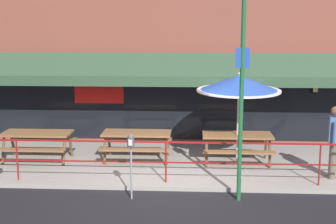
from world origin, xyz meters
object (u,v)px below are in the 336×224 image
(picnic_table_centre, at_px, (137,138))
(picnic_table_right, at_px, (237,140))
(picnic_table_left, at_px, (37,138))
(street_sign_pole, at_px, (241,100))
(pedestrian_walking, at_px, (334,138))
(parking_meter_far, at_px, (131,147))
(patio_umbrella_right, at_px, (239,84))

(picnic_table_centre, distance_m, picnic_table_right, 2.64)
(picnic_table_left, distance_m, picnic_table_right, 5.27)
(picnic_table_right, bearing_deg, street_sign_pole, -94.08)
(street_sign_pole, bearing_deg, picnic_table_right, 85.92)
(picnic_table_left, relative_size, pedestrian_walking, 1.05)
(picnic_table_left, bearing_deg, street_sign_pole, -24.67)
(picnic_table_right, relative_size, street_sign_pole, 0.43)
(pedestrian_walking, bearing_deg, parking_meter_far, -163.30)
(picnic_table_centre, distance_m, pedestrian_walking, 4.92)
(patio_umbrella_right, relative_size, pedestrian_walking, 1.39)
(patio_umbrella_right, bearing_deg, picnic_table_right, 90.00)
(picnic_table_left, xyz_separation_m, patio_umbrella_right, (5.27, 0.07, 1.47))
(picnic_table_centre, height_order, picnic_table_right, same)
(picnic_table_right, bearing_deg, patio_umbrella_right, -90.00)
(picnic_table_centre, xyz_separation_m, pedestrian_walking, (4.77, -1.18, 0.35))
(picnic_table_right, bearing_deg, picnic_table_centre, 178.19)
(picnic_table_left, bearing_deg, picnic_table_centre, 3.39)
(picnic_table_right, height_order, pedestrian_walking, pedestrian_walking)
(street_sign_pole, bearing_deg, picnic_table_centre, 134.60)
(parking_meter_far, bearing_deg, picnic_table_right, 45.32)
(picnic_table_left, bearing_deg, patio_umbrella_right, 0.73)
(pedestrian_walking, xyz_separation_m, street_sign_pole, (-2.30, -1.31, 1.09))
(pedestrian_walking, xyz_separation_m, parking_meter_far, (-4.58, -1.37, 0.09))
(picnic_table_left, xyz_separation_m, picnic_table_centre, (2.63, 0.16, 0.00))
(picnic_table_left, distance_m, picnic_table_centre, 2.64)
(picnic_table_centre, xyz_separation_m, picnic_table_right, (2.63, -0.08, 0.00))
(picnic_table_right, height_order, street_sign_pole, street_sign_pole)
(picnic_table_centre, xyz_separation_m, street_sign_pole, (2.46, -2.50, 1.44))
(picnic_table_centre, distance_m, parking_meter_far, 2.60)
(patio_umbrella_right, distance_m, street_sign_pole, 2.41)
(picnic_table_left, distance_m, patio_umbrella_right, 5.47)
(parking_meter_far, bearing_deg, patio_umbrella_right, 45.26)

